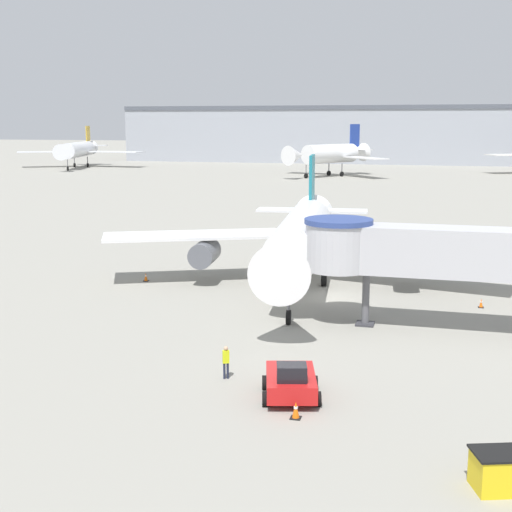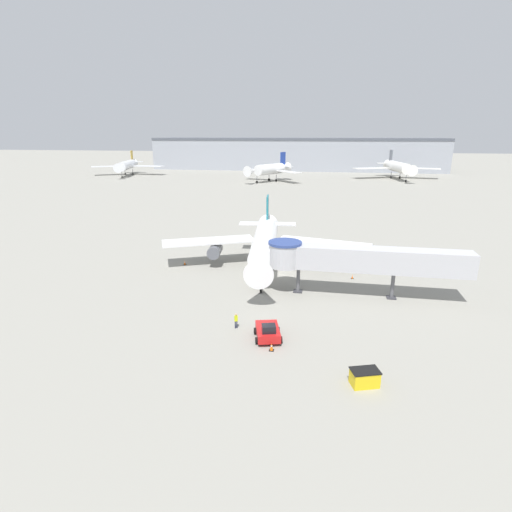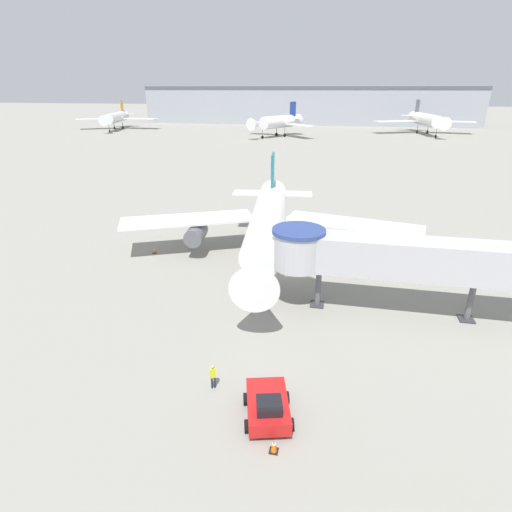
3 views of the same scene
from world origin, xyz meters
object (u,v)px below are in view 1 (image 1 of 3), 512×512
object	(u,v)px
pushback_tug_red	(291,382)
service_container_yellow	(506,471)
traffic_cone_starboard_wing	(481,303)
traffic_cone_apron_front	(296,410)
traffic_cone_port_wing	(146,277)
ground_crew_marshaller	(226,360)
jet_bridge	(483,253)
background_jet_gold_tail	(79,150)
background_jet_blue_tail	(331,154)
main_airplane	(302,236)

from	to	relation	value
pushback_tug_red	service_container_yellow	bearing A→B (deg)	-49.36
traffic_cone_starboard_wing	traffic_cone_apron_front	bearing A→B (deg)	-111.47
traffic_cone_apron_front	traffic_cone_port_wing	world-z (taller)	traffic_cone_apron_front
service_container_yellow	ground_crew_marshaller	bearing A→B (deg)	147.96
pushback_tug_red	ground_crew_marshaller	distance (m)	3.86
jet_bridge	traffic_cone_starboard_wing	size ratio (longest dim) A/B	39.28
jet_bridge	service_container_yellow	distance (m)	18.98
traffic_cone_apron_front	ground_crew_marshaller	world-z (taller)	ground_crew_marshaller
traffic_cone_port_wing	jet_bridge	bearing A→B (deg)	-17.63
traffic_cone_starboard_wing	background_jet_gold_tail	bearing A→B (deg)	128.00
pushback_tug_red	traffic_cone_apron_front	bearing A→B (deg)	-86.93
traffic_cone_port_wing	ground_crew_marshaller	size ratio (longest dim) A/B	0.40
pushback_tug_red	service_container_yellow	xyz separation A→B (m)	(8.59, -5.96, -0.10)
service_container_yellow	ground_crew_marshaller	size ratio (longest dim) A/B	1.57
traffic_cone_starboard_wing	background_jet_gold_tail	xyz separation A→B (m)	(-98.62, 126.25, 4.55)
service_container_yellow	traffic_cone_apron_front	bearing A→B (deg)	153.93
traffic_cone_starboard_wing	background_jet_blue_tail	bearing A→B (deg)	103.96
traffic_cone_starboard_wing	background_jet_gold_tail	size ratio (longest dim) A/B	0.02
service_container_yellow	traffic_cone_port_wing	size ratio (longest dim) A/B	3.91
main_airplane	ground_crew_marshaller	bearing A→B (deg)	-95.94
jet_bridge	service_container_yellow	bearing A→B (deg)	-89.54
main_airplane	background_jet_gold_tail	world-z (taller)	background_jet_gold_tail
jet_bridge	pushback_tug_red	size ratio (longest dim) A/B	5.97
background_jet_gold_tail	jet_bridge	bearing A→B (deg)	-68.84
traffic_cone_apron_front	service_container_yellow	bearing A→B (deg)	-26.07
jet_bridge	ground_crew_marshaller	bearing A→B (deg)	-137.45
main_airplane	traffic_cone_starboard_wing	xyz separation A→B (m)	(12.47, -2.00, -3.70)
background_jet_gold_tail	traffic_cone_port_wing	bearing A→B (deg)	-74.74
pushback_tug_red	jet_bridge	bearing A→B (deg)	41.57
main_airplane	jet_bridge	distance (m)	14.55
ground_crew_marshaller	background_jet_gold_tail	world-z (taller)	background_jet_gold_tail
pushback_tug_red	traffic_cone_port_wing	distance (m)	25.74
traffic_cone_apron_front	traffic_cone_port_wing	bearing A→B (deg)	126.39
traffic_cone_port_wing	ground_crew_marshaller	distance (m)	22.38
traffic_cone_port_wing	pushback_tug_red	bearing A→B (deg)	-52.04
main_airplane	traffic_cone_port_wing	size ratio (longest dim) A/B	48.06
jet_bridge	traffic_cone_port_wing	size ratio (longest dim) A/B	36.47
traffic_cone_starboard_wing	pushback_tug_red	bearing A→B (deg)	-115.31
main_airplane	traffic_cone_starboard_wing	bearing A→B (deg)	-15.50
pushback_tug_red	ground_crew_marshaller	world-z (taller)	pushback_tug_red
jet_bridge	ground_crew_marshaller	size ratio (longest dim) A/B	14.66
traffic_cone_starboard_wing	background_jet_gold_tail	world-z (taller)	background_jet_gold_tail
main_airplane	traffic_cone_starboard_wing	size ratio (longest dim) A/B	51.76
pushback_tug_red	traffic_cone_starboard_wing	world-z (taller)	pushback_tug_red
main_airplane	service_container_yellow	size ratio (longest dim) A/B	12.28
jet_bridge	traffic_cone_starboard_wing	distance (m)	7.52
main_airplane	jet_bridge	xyz separation A→B (m)	(12.09, -8.06, 0.74)
service_container_yellow	background_jet_gold_tail	xyz separation A→B (m)	(-98.40, 150.85, 4.16)
background_jet_gold_tail	service_container_yellow	bearing A→B (deg)	-72.32
traffic_cone_starboard_wing	service_container_yellow	bearing A→B (deg)	-90.52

